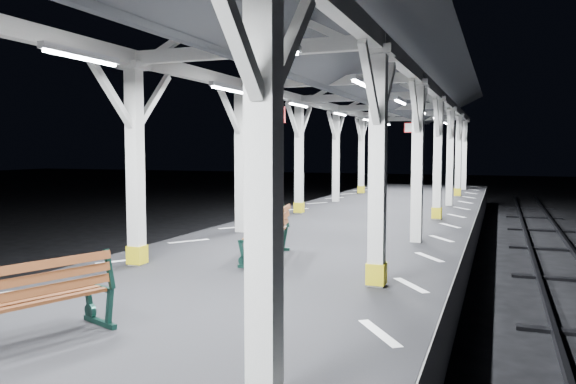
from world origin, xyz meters
The scene contains 6 objects.
platform centered at (0.00, 0.00, 0.50)m, with size 6.00×50.00×1.00m, color black.
hazard_stripes_left centered at (-2.45, 0.00, 1.00)m, with size 1.00×48.00×0.01m, color silver.
hazard_stripes_right centered at (2.45, 0.00, 1.00)m, with size 1.00×48.00×0.01m, color silver.
canopy centered at (0.00, -0.01, 4.56)m, with size 5.40×49.00×4.65m.
bench_near centered at (-0.65, -1.56, 1.47)m, with size 1.10×1.72×0.87m.
bench_mid centered at (-0.13, 3.28, 1.48)m, with size 0.94×1.76×0.90m.
Camera 1 is at (3.58, -5.69, 2.92)m, focal length 35.00 mm.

